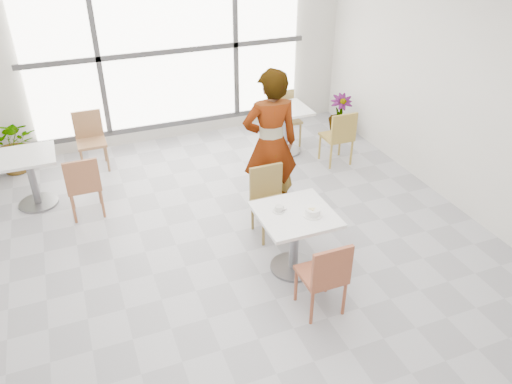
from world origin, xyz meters
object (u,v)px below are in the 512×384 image
object	(u,v)px
chair_near	(326,274)
bg_chair_right_far	(284,114)
chair_far	(269,196)
person	(270,144)
bg_chair_right_near	(340,135)
main_table	(295,230)
oatmeal_bowl	(313,212)
plant_right	(340,115)
plant_left	(14,145)
bg_chair_left_far	(90,136)
bg_table_left	(31,173)
coffee_cup	(279,209)
bg_chair_left_near	(83,183)
bg_table_right	(286,124)

from	to	relation	value
chair_near	bg_chair_right_far	xyz separation A→B (m)	(1.28, 3.82, 0.00)
chair_far	person	size ratio (longest dim) A/B	0.45
person	bg_chair_right_near	world-z (taller)	person
person	bg_chair_right_far	distance (m)	2.18
main_table	oatmeal_bowl	distance (m)	0.32
bg_chair_right_far	plant_right	xyz separation A→B (m)	(1.05, -0.02, -0.15)
bg_chair_right_far	plant_left	world-z (taller)	bg_chair_right_far
chair_near	bg_chair_right_far	size ratio (longest dim) A/B	1.00
bg_chair_left_far	bg_chair_right_far	world-z (taller)	same
bg_chair_right_far	bg_table_left	bearing A→B (deg)	-171.80
chair_far	plant_left	size ratio (longest dim) A/B	1.02
oatmeal_bowl	plant_left	size ratio (longest dim) A/B	0.25
chair_near	plant_right	world-z (taller)	chair_near
person	plant_left	size ratio (longest dim) A/B	2.29
bg_table_left	plant_right	world-z (taller)	bg_table_left
bg_table_left	bg_chair_left_far	distance (m)	1.20
main_table	coffee_cup	bearing A→B (deg)	148.75
chair_near	bg_chair_left_far	bearing A→B (deg)	-66.33
main_table	plant_left	size ratio (longest dim) A/B	0.94
chair_far	plant_left	distance (m)	4.09
plant_left	bg_chair_right_far	bearing A→B (deg)	-7.75
chair_near	bg_chair_right_near	distance (m)	3.28
bg_chair_left_far	person	bearing A→B (deg)	-46.45
chair_far	bg_table_left	world-z (taller)	chair_far
bg_chair_right_far	plant_left	size ratio (longest dim) A/B	1.02
chair_near	plant_right	xyz separation A→B (m)	(2.33, 3.80, -0.15)
chair_far	bg_chair_right_far	xyz separation A→B (m)	(1.23, 2.29, 0.00)
chair_near	plant_left	size ratio (longest dim) A/B	1.02
oatmeal_bowl	plant_left	world-z (taller)	plant_left
main_table	chair_near	size ratio (longest dim) A/B	0.92
coffee_cup	bg_chair_left_far	bearing A→B (deg)	116.97
chair_near	bg_chair_left_far	size ratio (longest dim) A/B	1.00
bg_chair_right_near	plant_right	world-z (taller)	bg_chair_right_near
bg_table_left	plant_left	xyz separation A→B (m)	(-0.24, 1.13, -0.06)
main_table	chair_far	size ratio (longest dim) A/B	0.92
bg_chair_right_far	plant_left	xyz separation A→B (m)	(-4.16, 0.57, -0.08)
plant_left	bg_table_left	bearing A→B (deg)	-78.23
plant_right	main_table	bearing A→B (deg)	-127.15
oatmeal_bowl	bg_chair_left_near	bearing A→B (deg)	136.89
coffee_cup	bg_chair_right_near	world-z (taller)	bg_chair_right_near
main_table	bg_chair_left_far	size ratio (longest dim) A/B	0.92
coffee_cup	chair_near	bearing A→B (deg)	-80.81
chair_near	bg_table_right	bearing A→B (deg)	-108.32
chair_near	oatmeal_bowl	distance (m)	0.72
oatmeal_bowl	bg_chair_right_near	distance (m)	2.67
bg_chair_right_near	plant_left	distance (m)	4.89
oatmeal_bowl	chair_far	bearing A→B (deg)	97.58
oatmeal_bowl	person	size ratio (longest dim) A/B	0.11
plant_right	person	bearing A→B (deg)	-138.78
main_table	chair_near	xyz separation A→B (m)	(-0.02, -0.74, -0.02)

